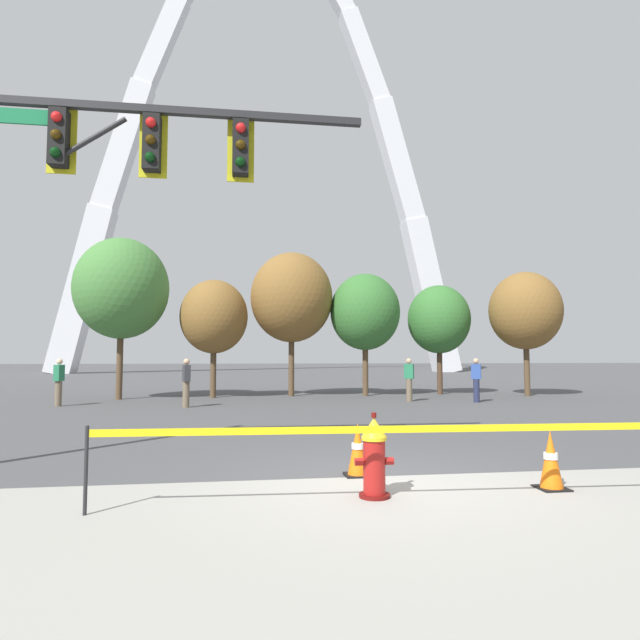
{
  "coord_description": "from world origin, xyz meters",
  "views": [
    {
      "loc": [
        -1.76,
        -6.96,
        1.65
      ],
      "look_at": [
        -0.08,
        5.0,
        2.5
      ],
      "focal_mm": 29.35,
      "sensor_mm": 36.0,
      "label": 1
    }
  ],
  "objects_px": {
    "traffic_cone_by_hydrant": "(358,450)",
    "pedestrian_walking_right": "(59,382)",
    "traffic_cone_mid_sidewalk": "(551,460)",
    "pedestrian_near_trees": "(186,382)",
    "traffic_signal_gantry": "(81,188)",
    "monument_arch": "(265,167)",
    "pedestrian_standing_center": "(409,379)",
    "fire_hydrant": "(374,457)",
    "pedestrian_walking_left": "(476,380)"
  },
  "relations": [
    {
      "from": "pedestrian_standing_center",
      "to": "traffic_cone_by_hydrant",
      "type": "bearing_deg",
      "value": -110.93
    },
    {
      "from": "traffic_signal_gantry",
      "to": "pedestrian_near_trees",
      "type": "xyz_separation_m",
      "value": [
        0.64,
        9.21,
        -3.45
      ]
    },
    {
      "from": "traffic_cone_by_hydrant",
      "to": "pedestrian_near_trees",
      "type": "height_order",
      "value": "pedestrian_near_trees"
    },
    {
      "from": "monument_arch",
      "to": "traffic_signal_gantry",
      "type": "bearing_deg",
      "value": -95.33
    },
    {
      "from": "traffic_signal_gantry",
      "to": "pedestrian_walking_left",
      "type": "distance_m",
      "value": 14.98
    },
    {
      "from": "traffic_cone_mid_sidewalk",
      "to": "pedestrian_walking_right",
      "type": "relative_size",
      "value": 0.46
    },
    {
      "from": "traffic_cone_by_hydrant",
      "to": "traffic_cone_mid_sidewalk",
      "type": "relative_size",
      "value": 1.0
    },
    {
      "from": "pedestrian_standing_center",
      "to": "pedestrian_walking_left",
      "type": "bearing_deg",
      "value": -16.93
    },
    {
      "from": "traffic_signal_gantry",
      "to": "pedestrian_near_trees",
      "type": "height_order",
      "value": "traffic_signal_gantry"
    },
    {
      "from": "pedestrian_near_trees",
      "to": "pedestrian_standing_center",
      "type": "bearing_deg",
      "value": 8.68
    },
    {
      "from": "traffic_cone_mid_sidewalk",
      "to": "monument_arch",
      "type": "xyz_separation_m",
      "value": [
        -2.02,
        48.73,
        21.59
      ]
    },
    {
      "from": "monument_arch",
      "to": "pedestrian_standing_center",
      "type": "xyz_separation_m",
      "value": [
        4.22,
        -36.07,
        -21.13
      ]
    },
    {
      "from": "pedestrian_walking_left",
      "to": "pedestrian_walking_right",
      "type": "height_order",
      "value": "same"
    },
    {
      "from": "traffic_cone_by_hydrant",
      "to": "traffic_signal_gantry",
      "type": "relative_size",
      "value": 0.11
    },
    {
      "from": "fire_hydrant",
      "to": "monument_arch",
      "type": "distance_m",
      "value": 53.31
    },
    {
      "from": "fire_hydrant",
      "to": "pedestrian_walking_right",
      "type": "distance_m",
      "value": 14.72
    },
    {
      "from": "traffic_cone_by_hydrant",
      "to": "pedestrian_standing_center",
      "type": "relative_size",
      "value": 0.46
    },
    {
      "from": "traffic_cone_mid_sidewalk",
      "to": "traffic_signal_gantry",
      "type": "xyz_separation_m",
      "value": [
        -6.36,
        2.24,
        3.91
      ]
    },
    {
      "from": "traffic_cone_by_hydrant",
      "to": "pedestrian_near_trees",
      "type": "distance_m",
      "value": 10.98
    },
    {
      "from": "traffic_cone_by_hydrant",
      "to": "pedestrian_standing_center",
      "type": "height_order",
      "value": "pedestrian_standing_center"
    },
    {
      "from": "pedestrian_walking_left",
      "to": "pedestrian_walking_right",
      "type": "relative_size",
      "value": 1.0
    },
    {
      "from": "traffic_cone_by_hydrant",
      "to": "pedestrian_walking_left",
      "type": "distance_m",
      "value": 12.83
    },
    {
      "from": "monument_arch",
      "to": "pedestrian_walking_right",
      "type": "bearing_deg",
      "value": -102.41
    },
    {
      "from": "traffic_cone_by_hydrant",
      "to": "pedestrian_walking_right",
      "type": "height_order",
      "value": "pedestrian_walking_right"
    },
    {
      "from": "traffic_cone_by_hydrant",
      "to": "pedestrian_walking_right",
      "type": "relative_size",
      "value": 0.46
    },
    {
      "from": "pedestrian_walking_right",
      "to": "pedestrian_near_trees",
      "type": "height_order",
      "value": "same"
    },
    {
      "from": "pedestrian_standing_center",
      "to": "monument_arch",
      "type": "bearing_deg",
      "value": 96.68
    },
    {
      "from": "traffic_signal_gantry",
      "to": "monument_arch",
      "type": "height_order",
      "value": "monument_arch"
    },
    {
      "from": "pedestrian_near_trees",
      "to": "monument_arch",
      "type": "bearing_deg",
      "value": 84.33
    },
    {
      "from": "fire_hydrant",
      "to": "pedestrian_walking_right",
      "type": "bearing_deg",
      "value": 121.64
    },
    {
      "from": "traffic_cone_mid_sidewalk",
      "to": "pedestrian_near_trees",
      "type": "height_order",
      "value": "pedestrian_near_trees"
    },
    {
      "from": "pedestrian_walking_left",
      "to": "pedestrian_standing_center",
      "type": "height_order",
      "value": "same"
    },
    {
      "from": "monument_arch",
      "to": "pedestrian_walking_right",
      "type": "relative_size",
      "value": 31.91
    },
    {
      "from": "traffic_cone_mid_sidewalk",
      "to": "pedestrian_near_trees",
      "type": "relative_size",
      "value": 0.46
    },
    {
      "from": "monument_arch",
      "to": "pedestrian_walking_left",
      "type": "distance_m",
      "value": 42.91
    },
    {
      "from": "pedestrian_walking_left",
      "to": "pedestrian_walking_right",
      "type": "xyz_separation_m",
      "value": [
        -14.51,
        0.51,
        0.0
      ]
    },
    {
      "from": "fire_hydrant",
      "to": "pedestrian_near_trees",
      "type": "relative_size",
      "value": 0.62
    },
    {
      "from": "traffic_cone_by_hydrant",
      "to": "traffic_signal_gantry",
      "type": "distance_m",
      "value": 5.8
    },
    {
      "from": "traffic_cone_mid_sidewalk",
      "to": "pedestrian_walking_right",
      "type": "height_order",
      "value": "pedestrian_walking_right"
    },
    {
      "from": "traffic_signal_gantry",
      "to": "monument_arch",
      "type": "bearing_deg",
      "value": 84.67
    },
    {
      "from": "pedestrian_standing_center",
      "to": "traffic_cone_mid_sidewalk",
      "type": "bearing_deg",
      "value": -99.88
    },
    {
      "from": "traffic_cone_mid_sidewalk",
      "to": "pedestrian_near_trees",
      "type": "distance_m",
      "value": 12.81
    },
    {
      "from": "fire_hydrant",
      "to": "pedestrian_walking_left",
      "type": "distance_m",
      "value": 13.8
    },
    {
      "from": "traffic_signal_gantry",
      "to": "monument_arch",
      "type": "xyz_separation_m",
      "value": [
        4.34,
        46.49,
        17.68
      ]
    },
    {
      "from": "pedestrian_standing_center",
      "to": "pedestrian_near_trees",
      "type": "relative_size",
      "value": 1.0
    },
    {
      "from": "traffic_signal_gantry",
      "to": "monument_arch",
      "type": "distance_m",
      "value": 49.92
    },
    {
      "from": "traffic_cone_mid_sidewalk",
      "to": "pedestrian_walking_left",
      "type": "xyz_separation_m",
      "value": [
        4.51,
        11.96,
        0.46
      ]
    },
    {
      "from": "monument_arch",
      "to": "pedestrian_walking_left",
      "type": "bearing_deg",
      "value": -79.93
    },
    {
      "from": "pedestrian_walking_right",
      "to": "pedestrian_near_trees",
      "type": "relative_size",
      "value": 1.0
    },
    {
      "from": "fire_hydrant",
      "to": "pedestrian_walking_right",
      "type": "height_order",
      "value": "pedestrian_walking_right"
    }
  ]
}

